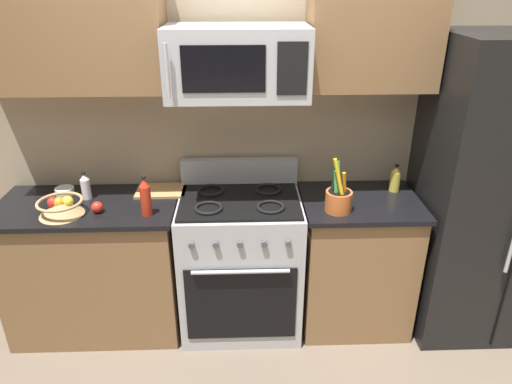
% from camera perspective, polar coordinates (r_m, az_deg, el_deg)
% --- Properties ---
extents(wall_back, '(8.00, 0.10, 2.60)m').
position_cam_1_polar(wall_back, '(3.07, -2.15, 8.37)').
color(wall_back, tan).
rests_on(wall_back, ground).
extents(counter_left, '(1.09, 0.59, 0.91)m').
position_cam_1_polar(counter_left, '(3.24, -18.89, -8.61)').
color(counter_left, olive).
rests_on(counter_left, ground).
extents(range_oven, '(0.76, 0.63, 1.09)m').
position_cam_1_polar(range_oven, '(3.09, -1.89, -8.45)').
color(range_oven, '#B2B5BA').
rests_on(range_oven, ground).
extents(counter_right, '(0.73, 0.59, 0.91)m').
position_cam_1_polar(counter_right, '(3.19, 11.93, -8.28)').
color(counter_right, olive).
rests_on(counter_right, ground).
extents(refrigerator, '(0.89, 0.70, 1.90)m').
position_cam_1_polar(refrigerator, '(3.25, 27.09, -0.13)').
color(refrigerator, black).
rests_on(refrigerator, ground).
extents(microwave, '(0.77, 0.44, 0.38)m').
position_cam_1_polar(microwave, '(2.64, -2.29, 15.48)').
color(microwave, '#B2B5BA').
extents(upper_cabinets_left, '(1.08, 0.34, 0.74)m').
position_cam_1_polar(upper_cabinets_left, '(2.89, -22.46, 18.57)').
color(upper_cabinets_left, olive).
extents(upper_cabinets_right, '(0.72, 0.34, 0.74)m').
position_cam_1_polar(upper_cabinets_right, '(2.83, 14.14, 19.52)').
color(upper_cabinets_right, olive).
extents(utensil_crock, '(0.16, 0.16, 0.34)m').
position_cam_1_polar(utensil_crock, '(2.78, 10.01, -0.85)').
color(utensil_crock, '#D1662D').
rests_on(utensil_crock, counter_right).
extents(fruit_basket, '(0.26, 0.26, 0.10)m').
position_cam_1_polar(fruit_basket, '(2.93, -22.69, -1.64)').
color(fruit_basket, tan).
rests_on(fruit_basket, counter_left).
extents(apple_loose, '(0.07, 0.07, 0.07)m').
position_cam_1_polar(apple_loose, '(2.88, -18.74, -1.76)').
color(apple_loose, red).
rests_on(apple_loose, counter_left).
extents(cutting_board, '(0.31, 0.22, 0.02)m').
position_cam_1_polar(cutting_board, '(3.06, -11.42, 0.16)').
color(cutting_board, tan).
rests_on(cutting_board, counter_left).
extents(bottle_oil, '(0.07, 0.07, 0.18)m').
position_cam_1_polar(bottle_oil, '(3.12, 16.58, 1.53)').
color(bottle_oil, gold).
rests_on(bottle_oil, counter_right).
extents(bottle_vinegar, '(0.06, 0.06, 0.18)m').
position_cam_1_polar(bottle_vinegar, '(3.07, -20.02, 0.62)').
color(bottle_vinegar, silver).
rests_on(bottle_vinegar, counter_left).
extents(bottle_hot_sauce, '(0.06, 0.06, 0.24)m').
position_cam_1_polar(bottle_hot_sauce, '(2.75, -13.28, -0.61)').
color(bottle_hot_sauce, red).
rests_on(bottle_hot_sauce, counter_left).
extents(prep_bowl, '(0.12, 0.12, 0.04)m').
position_cam_1_polar(prep_bowl, '(3.20, -22.26, 0.15)').
color(prep_bowl, white).
rests_on(prep_bowl, counter_left).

